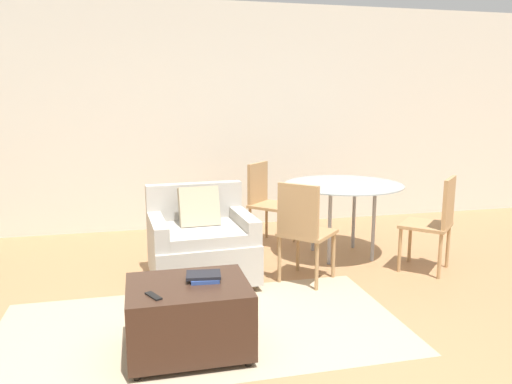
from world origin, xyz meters
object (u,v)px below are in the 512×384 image
(dining_chair_near_left, at_px, (303,226))
(dining_chair_far_left, at_px, (265,197))
(tv_remote_primary, at_px, (153,296))
(dining_table, at_px, (343,191))
(armchair, at_px, (201,243))
(book_stack, at_px, (204,277))
(dining_chair_near_right, at_px, (436,218))
(ottoman, at_px, (189,315))

(dining_chair_near_left, xyz_separation_m, dining_chair_far_left, (0.00, 1.30, 0.00))
(tv_remote_primary, xyz_separation_m, dining_table, (1.96, 1.79, 0.21))
(armchair, height_order, dining_table, armchair)
(armchair, height_order, book_stack, armchair)
(book_stack, xyz_separation_m, tv_remote_primary, (-0.33, -0.20, -0.02))
(book_stack, height_order, dining_chair_near_right, dining_chair_near_right)
(book_stack, relative_size, dining_chair_near_right, 0.26)
(ottoman, relative_size, dining_table, 0.64)
(ottoman, height_order, dining_table, dining_table)
(ottoman, bearing_deg, dining_chair_near_right, 22.47)
(dining_table, height_order, dining_chair_far_left, dining_chair_far_left)
(tv_remote_primary, bearing_deg, dining_chair_near_left, 41.07)
(ottoman, xyz_separation_m, book_stack, (0.11, 0.05, 0.23))
(dining_chair_near_left, bearing_deg, armchair, 161.93)
(tv_remote_primary, height_order, dining_chair_near_left, dining_chair_near_left)
(dining_chair_near_left, bearing_deg, book_stack, -136.32)
(ottoman, bearing_deg, dining_chair_near_left, 42.06)
(dining_table, bearing_deg, tv_remote_primary, -137.58)
(armchair, distance_m, ottoman, 1.29)
(dining_chair_near_right, distance_m, dining_chair_far_left, 1.83)
(dining_chair_near_right, xyz_separation_m, dining_chair_far_left, (-1.30, 1.30, 0.00))
(ottoman, bearing_deg, tv_remote_primary, -144.41)
(book_stack, bearing_deg, tv_remote_primary, -148.27)
(armchair, bearing_deg, dining_table, 13.81)
(tv_remote_primary, distance_m, dining_chair_near_left, 1.74)
(dining_chair_near_left, bearing_deg, dining_table, 45.00)
(ottoman, relative_size, dining_chair_far_left, 0.85)
(armchair, distance_m, dining_chair_near_left, 0.92)
(armchair, bearing_deg, dining_chair_near_right, -7.39)
(dining_chair_near_left, height_order, dining_chair_near_right, same)
(dining_chair_near_left, bearing_deg, dining_chair_near_right, 0.00)
(dining_table, xyz_separation_m, dining_chair_near_left, (-0.65, -0.65, -0.16))
(book_stack, bearing_deg, ottoman, -157.02)
(dining_chair_far_left, bearing_deg, dining_chair_near_right, -45.00)
(dining_chair_near_left, bearing_deg, tv_remote_primary, -138.93)
(armchair, relative_size, dining_chair_near_left, 1.03)
(book_stack, relative_size, dining_table, 0.20)
(dining_chair_near_right, bearing_deg, book_stack, -157.55)
(dining_table, distance_m, dining_chair_near_right, 0.93)
(book_stack, bearing_deg, dining_table, 44.21)
(book_stack, relative_size, dining_chair_near_left, 0.26)
(dining_chair_near_left, bearing_deg, dining_chair_far_left, 90.00)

